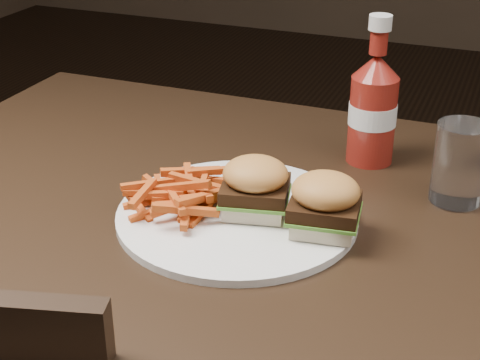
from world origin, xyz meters
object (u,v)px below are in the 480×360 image
at_px(dining_table, 283,236).
at_px(plate, 237,215).
at_px(tumbler, 460,163).
at_px(ketchup_bottle, 372,122).

relative_size(dining_table, plate, 3.95).
distance_m(dining_table, tumbler, 0.25).
distance_m(plate, ketchup_bottle, 0.27).
relative_size(plate, tumbler, 2.85).
bearing_deg(plate, dining_table, 12.59).
relative_size(dining_table, ketchup_bottle, 8.89).
height_order(dining_table, plate, plate).
bearing_deg(ketchup_bottle, tumbler, -31.81).
height_order(plate, tumbler, tumbler).
bearing_deg(tumbler, plate, -148.76).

